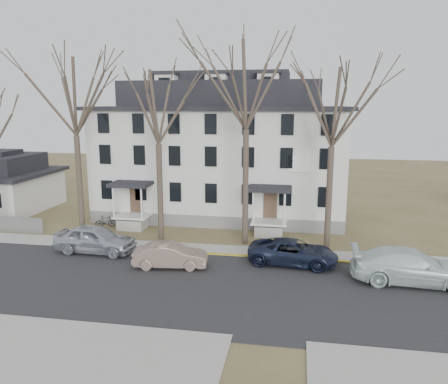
% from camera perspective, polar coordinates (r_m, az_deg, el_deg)
% --- Properties ---
extents(ground, '(120.00, 120.00, 0.00)m').
position_cam_1_polar(ground, '(21.53, -3.28, -14.60)').
color(ground, brown).
rests_on(ground, ground).
extents(main_road, '(120.00, 10.00, 0.04)m').
position_cam_1_polar(main_road, '(23.30, -2.15, -12.49)').
color(main_road, '#27272A').
rests_on(main_road, ground).
extents(far_sidewalk, '(120.00, 2.00, 0.08)m').
position_cam_1_polar(far_sidewalk, '(28.79, 0.31, -7.72)').
color(far_sidewalk, '#A09F97').
rests_on(far_sidewalk, ground).
extents(yellow_curb, '(14.00, 0.25, 0.06)m').
position_cam_1_polar(yellow_curb, '(27.61, 10.42, -8.77)').
color(yellow_curb, gold).
rests_on(yellow_curb, ground).
extents(boarding_house, '(20.80, 12.36, 12.05)m').
position_cam_1_polar(boarding_house, '(37.57, -0.21, 5.22)').
color(boarding_house, slate).
rests_on(boarding_house, ground).
extents(small_house, '(8.70, 8.70, 5.00)m').
position_cam_1_polar(small_house, '(44.32, -27.09, 0.82)').
color(small_house, silver).
rests_on(small_house, ground).
extents(tree_far_left, '(8.40, 8.40, 13.72)m').
position_cam_1_polar(tree_far_left, '(32.54, -19.06, 12.40)').
color(tree_far_left, '#473B31').
rests_on(tree_far_left, ground).
extents(tree_mid_left, '(7.80, 7.80, 12.74)m').
position_cam_1_polar(tree_mid_left, '(30.15, -8.70, 11.60)').
color(tree_mid_left, '#473B31').
rests_on(tree_mid_left, ground).
extents(tree_center, '(9.00, 9.00, 14.70)m').
position_cam_1_polar(tree_center, '(28.89, 2.97, 14.67)').
color(tree_center, '#473B31').
rests_on(tree_center, ground).
extents(tree_mid_right, '(7.80, 7.80, 12.74)m').
position_cam_1_polar(tree_mid_right, '(28.71, 14.12, 11.41)').
color(tree_mid_right, '#473B31').
rests_on(tree_mid_right, ground).
extents(car_silver, '(5.35, 2.39, 1.78)m').
position_cam_1_polar(car_silver, '(29.39, -16.47, -5.97)').
color(car_silver, '#A9AFBA').
rests_on(car_silver, ground).
extents(car_tan, '(4.46, 2.06, 1.42)m').
position_cam_1_polar(car_tan, '(25.98, -7.04, -8.30)').
color(car_tan, gray).
rests_on(car_tan, ground).
extents(car_navy, '(5.49, 2.94, 1.47)m').
position_cam_1_polar(car_navy, '(26.59, 9.00, -7.84)').
color(car_navy, '#192036').
rests_on(car_navy, ground).
extents(car_white, '(6.28, 2.69, 1.80)m').
position_cam_1_polar(car_white, '(25.65, 23.21, -8.99)').
color(car_white, silver).
rests_on(car_white, ground).
extents(bicycle_left, '(1.56, 0.68, 0.80)m').
position_cam_1_polar(bicycle_left, '(35.12, -12.84, -3.79)').
color(bicycle_left, black).
rests_on(bicycle_left, ground).
extents(bicycle_right, '(1.60, 1.04, 0.93)m').
position_cam_1_polar(bicycle_right, '(35.10, -15.21, -3.80)').
color(bicycle_right, black).
rests_on(bicycle_right, ground).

